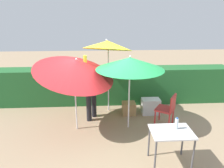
% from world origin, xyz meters
% --- Properties ---
extents(ground_plane, '(24.00, 24.00, 0.00)m').
position_xyz_m(ground_plane, '(0.00, 0.00, 0.00)').
color(ground_plane, '#9E8466').
extents(hedge_row, '(8.00, 0.70, 1.18)m').
position_xyz_m(hedge_row, '(0.00, 1.67, 0.59)').
color(hedge_row, '#23602D').
rests_on(hedge_row, ground_plane).
extents(umbrella_rainbow, '(1.67, 1.67, 1.94)m').
position_xyz_m(umbrella_rainbow, '(0.41, -0.08, 1.74)').
color(umbrella_rainbow, silver).
rests_on(umbrella_rainbow, ground_plane).
extents(umbrella_orange, '(2.09, 2.01, 2.23)m').
position_xyz_m(umbrella_orange, '(-0.91, -0.03, 1.66)').
color(umbrella_orange, silver).
rests_on(umbrella_orange, ground_plane).
extents(umbrella_yellow, '(1.46, 1.45, 2.34)m').
position_xyz_m(umbrella_yellow, '(-0.09, 1.00, 2.03)').
color(umbrella_yellow, silver).
rests_on(umbrella_yellow, ground_plane).
extents(person_vendor, '(0.37, 0.53, 1.88)m').
position_xyz_m(person_vendor, '(-0.58, 0.49, 0.93)').
color(person_vendor, black).
rests_on(person_vendor, ground_plane).
extents(chair_plastic, '(0.61, 0.61, 0.89)m').
position_xyz_m(chair_plastic, '(1.45, -0.04, 0.51)').
color(chair_plastic, '#B72D2D').
rests_on(chair_plastic, ground_plane).
extents(cooler_box, '(0.53, 0.34, 0.47)m').
position_xyz_m(cooler_box, '(1.19, 0.69, 0.23)').
color(cooler_box, silver).
rests_on(cooler_box, ground_plane).
extents(crate_cardboard, '(0.39, 0.36, 0.36)m').
position_xyz_m(crate_cardboard, '(0.53, 0.72, 0.18)').
color(crate_cardboard, '#9E7A4C').
rests_on(crate_cardboard, ground_plane).
extents(folding_table, '(0.80, 0.60, 0.74)m').
position_xyz_m(folding_table, '(1.04, -1.54, 0.65)').
color(folding_table, '#4C4C51').
rests_on(folding_table, ground_plane).
extents(bottle_water, '(0.07, 0.07, 0.24)m').
position_xyz_m(bottle_water, '(1.15, -1.46, 0.86)').
color(bottle_water, silver).
rests_on(bottle_water, folding_table).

